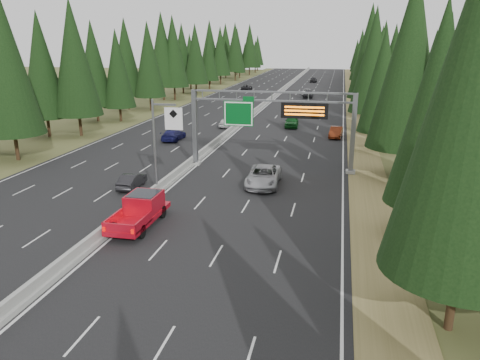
% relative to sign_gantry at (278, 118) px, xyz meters
% --- Properties ---
extents(road, '(32.00, 260.00, 0.08)m').
position_rel_sign_gantry_xyz_m(road, '(-8.92, 45.12, -5.23)').
color(road, black).
rests_on(road, ground).
extents(shoulder_right, '(3.60, 260.00, 0.06)m').
position_rel_sign_gantry_xyz_m(shoulder_right, '(8.88, 45.12, -5.24)').
color(shoulder_right, olive).
rests_on(shoulder_right, ground).
extents(shoulder_left, '(3.60, 260.00, 0.06)m').
position_rel_sign_gantry_xyz_m(shoulder_left, '(-26.72, 45.12, -5.24)').
color(shoulder_left, '#495226').
rests_on(shoulder_left, ground).
extents(median_barrier, '(0.70, 260.00, 0.85)m').
position_rel_sign_gantry_xyz_m(median_barrier, '(-8.92, 45.12, -4.85)').
color(median_barrier, gray).
rests_on(median_barrier, road).
extents(sign_gantry, '(16.75, 0.98, 7.80)m').
position_rel_sign_gantry_xyz_m(sign_gantry, '(0.00, 0.00, 0.00)').
color(sign_gantry, slate).
rests_on(sign_gantry, road).
extents(hov_sign_pole, '(2.80, 0.50, 8.00)m').
position_rel_sign_gantry_xyz_m(hov_sign_pole, '(-8.33, -9.92, -0.54)').
color(hov_sign_pole, slate).
rests_on(hov_sign_pole, road).
extents(tree_row_right, '(12.41, 241.19, 18.93)m').
position_rel_sign_gantry_xyz_m(tree_row_right, '(13.25, 29.70, 4.09)').
color(tree_row_right, black).
rests_on(tree_row_right, ground).
extents(tree_row_left, '(12.30, 244.22, 18.87)m').
position_rel_sign_gantry_xyz_m(tree_row_left, '(-30.79, 39.87, 4.23)').
color(tree_row_left, black).
rests_on(tree_row_left, ground).
extents(silver_minivan, '(3.04, 6.22, 1.70)m').
position_rel_sign_gantry_xyz_m(silver_minivan, '(-0.45, -5.60, -4.34)').
color(silver_minivan, '#A6A5AA').
rests_on(silver_minivan, road).
extents(red_pickup, '(2.30, 6.44, 2.10)m').
position_rel_sign_gantry_xyz_m(red_pickup, '(-7.42, -16.43, -4.03)').
color(red_pickup, black).
rests_on(red_pickup, road).
extents(car_ahead_green, '(2.19, 4.93, 1.65)m').
position_rel_sign_gantry_xyz_m(car_ahead_green, '(-1.06, 24.42, -4.36)').
color(car_ahead_green, '#13541D').
rests_on(car_ahead_green, road).
extents(car_ahead_dkred, '(1.89, 4.48, 1.44)m').
position_rel_sign_gantry_xyz_m(car_ahead_dkred, '(5.58, 17.70, -4.47)').
color(car_ahead_dkred, '#62220E').
rests_on(car_ahead_dkred, road).
extents(car_ahead_dkgrey, '(2.20, 5.38, 1.56)m').
position_rel_sign_gantry_xyz_m(car_ahead_dkgrey, '(-1.30, 62.85, -4.41)').
color(car_ahead_dkgrey, black).
rests_on(car_ahead_dkgrey, road).
extents(car_ahead_white, '(2.48, 5.04, 1.38)m').
position_rel_sign_gantry_xyz_m(car_ahead_white, '(-2.06, 68.66, -4.50)').
color(car_ahead_white, silver).
rests_on(car_ahead_white, road).
extents(car_ahead_far, '(2.01, 4.76, 1.61)m').
position_rel_sign_gantry_xyz_m(car_ahead_far, '(-2.60, 103.61, -4.39)').
color(car_ahead_far, black).
rests_on(car_ahead_far, road).
extents(car_onc_near, '(1.56, 4.04, 1.31)m').
position_rel_sign_gantry_xyz_m(car_onc_near, '(-11.69, -8.78, -4.53)').
color(car_onc_near, black).
rests_on(car_onc_near, road).
extents(car_onc_blue, '(2.07, 5.07, 1.47)m').
position_rel_sign_gantry_xyz_m(car_onc_blue, '(-15.12, 11.49, -4.45)').
color(car_onc_blue, '#161750').
rests_on(car_onc_blue, road).
extents(car_onc_white, '(1.66, 4.02, 1.36)m').
position_rel_sign_gantry_xyz_m(car_onc_white, '(-10.67, 22.29, -4.51)').
color(car_onc_white, silver).
rests_on(car_onc_white, road).
extents(car_onc_far, '(2.79, 5.43, 1.47)m').
position_rel_sign_gantry_xyz_m(car_onc_far, '(-18.13, 75.67, -4.45)').
color(car_onc_far, black).
rests_on(car_onc_far, road).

